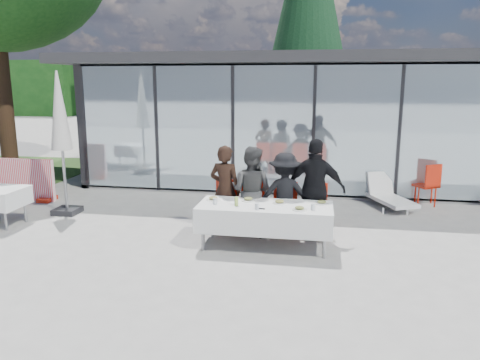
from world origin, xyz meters
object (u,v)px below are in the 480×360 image
object	(u,v)px
lounger	(388,195)
conifer_tree	(309,0)
diner_chair_a	(226,203)
plate_a	(213,199)
plate_d	(322,202)
diner_b	(251,191)
spare_table_left	(0,198)
diner_a	(225,190)
plate_b	(248,199)
dining_table	(265,217)
plate_c	(279,202)
diner_chair_d	(315,208)
spare_chair_b	(429,183)
market_umbrella	(60,121)
diner_d	(315,189)
folded_eyeglasses	(261,209)
diner_chair_c	(285,206)
diner_chair_b	(252,205)
diner_c	(285,195)
juice_bottle	(236,201)
plate_extra	(300,209)

from	to	relation	value
lounger	conifer_tree	xyz separation A→B (m)	(-2.25, 9.45, 5.73)
diner_chair_a	lounger	xyz separation A→B (m)	(3.25, 2.39, -0.28)
plate_a	plate_d	size ratio (longest dim) A/B	1.00
diner_b	spare_table_left	world-z (taller)	diner_b
diner_a	conifer_tree	size ratio (longest dim) A/B	0.16
plate_b	dining_table	bearing A→B (deg)	-31.94
diner_chair_a	plate_c	world-z (taller)	diner_chair_a
diner_chair_d	plate_d	distance (m)	0.60
spare_chair_b	diner_chair_d	bearing A→B (deg)	-134.22
plate_c	market_umbrella	world-z (taller)	market_umbrella
spare_table_left	diner_d	bearing A→B (deg)	2.91
spare_chair_b	lounger	xyz separation A→B (m)	(-0.90, -0.19, -0.28)
diner_d	folded_eyeglasses	size ratio (longest dim) A/B	12.90
diner_d	lounger	xyz separation A→B (m)	(1.61, 2.49, -0.64)
diner_chair_c	spare_chair_b	size ratio (longest dim) A/B	1.00
dining_table	diner_chair_b	size ratio (longest dim) A/B	2.32
plate_a	diner_d	bearing A→B (deg)	15.61
diner_c	diner_chair_d	world-z (taller)	diner_c
diner_chair_d	lounger	distance (m)	2.89
juice_bottle	plate_extra	bearing A→B (deg)	-4.90
diner_chair_a	lounger	distance (m)	4.04
plate_extra	diner_c	bearing A→B (deg)	109.42
plate_c	folded_eyeglasses	world-z (taller)	plate_c
juice_bottle	lounger	world-z (taller)	juice_bottle
plate_c	folded_eyeglasses	size ratio (longest dim) A/B	1.70
plate_a	plate_b	bearing A→B (deg)	3.95
diner_a	market_umbrella	bearing A→B (deg)	1.80
diner_b	market_umbrella	world-z (taller)	market_umbrella
spare_table_left	juice_bottle	bearing A→B (deg)	-5.82
diner_d	plate_c	bearing A→B (deg)	49.83
diner_chair_a	diner_b	distance (m)	0.57
diner_c	market_umbrella	bearing A→B (deg)	-15.45
dining_table	conifer_tree	bearing A→B (deg)	89.20
juice_bottle	plate_c	bearing A→B (deg)	20.98
plate_b	lounger	world-z (taller)	plate_b
diner_chair_d	plate_d	world-z (taller)	diner_chair_d
diner_chair_c	folded_eyeglasses	xyz separation A→B (m)	(-0.31, -1.03, 0.22)
plate_b	market_umbrella	xyz separation A→B (m)	(-4.12, 1.13, 1.21)
plate_extra	diner_b	bearing A→B (deg)	136.16
diner_chair_d	plate_a	xyz separation A→B (m)	(-1.76, -0.59, 0.24)
diner_chair_a	plate_b	world-z (taller)	diner_chair_a
diner_d	conifer_tree	distance (m)	12.99
diner_a	diner_d	world-z (taller)	diner_d
folded_eyeglasses	spare_chair_b	bearing A→B (deg)	46.97
diner_chair_a	lounger	size ratio (longest dim) A/B	0.67
spare_chair_b	conifer_tree	xyz separation A→B (m)	(-3.15, 9.26, 5.45)
plate_c	diner_chair_a	bearing A→B (deg)	149.08
diner_chair_d	juice_bottle	bearing A→B (deg)	-145.13
diner_chair_b	diner_chair_a	bearing A→B (deg)	180.00
diner_chair_a	plate_d	xyz separation A→B (m)	(1.76, -0.54, 0.24)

